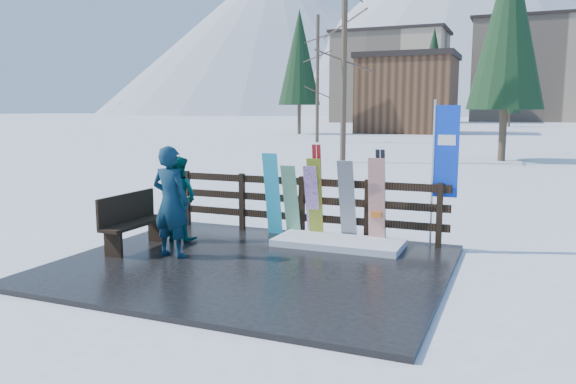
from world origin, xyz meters
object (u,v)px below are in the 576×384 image
at_px(bench, 132,220).
at_px(person_front, 171,202).
at_px(snowboard_1, 291,201).
at_px(snowboard_4, 347,201).
at_px(rental_flag, 443,157).
at_px(snowboard_2, 315,199).
at_px(snowboard_3, 312,202).
at_px(person_back, 178,198).
at_px(snowboard_0, 272,194).
at_px(snowboard_5, 377,201).

height_order(bench, person_front, person_front).
height_order(bench, snowboard_1, snowboard_1).
relative_size(snowboard_1, person_front, 0.78).
bearing_deg(snowboard_1, person_front, -120.77).
xyz_separation_m(snowboard_4, rental_flag, (1.64, 0.27, 0.84)).
distance_m(snowboard_2, snowboard_3, 0.09).
height_order(snowboard_3, person_back, person_back).
distance_m(snowboard_0, snowboard_4, 1.50).
bearing_deg(snowboard_5, snowboard_1, -180.00).
height_order(bench, snowboard_4, snowboard_4).
distance_m(person_front, person_back, 1.25).
relative_size(snowboard_4, person_back, 0.99).
bearing_deg(bench, person_front, -12.11).
xyz_separation_m(rental_flag, person_back, (-4.61, -1.30, -0.82)).
bearing_deg(snowboard_3, snowboard_2, -0.00).
bearing_deg(snowboard_2, bench, -144.64).
relative_size(snowboard_0, person_back, 1.04).
height_order(rental_flag, person_back, rental_flag).
xyz_separation_m(snowboard_3, snowboard_5, (1.23, 0.00, 0.09)).
distance_m(bench, rental_flag, 5.55).
bearing_deg(snowboard_1, snowboard_4, 0.00).
distance_m(snowboard_2, snowboard_4, 0.62).
bearing_deg(snowboard_3, person_back, -155.67).
relative_size(bench, snowboard_2, 0.97).
relative_size(snowboard_3, person_front, 0.77).
relative_size(snowboard_1, person_back, 0.91).
height_order(bench, rental_flag, rental_flag).
distance_m(snowboard_1, person_front, 2.49).
height_order(snowboard_0, snowboard_1, snowboard_0).
relative_size(snowboard_3, rental_flag, 0.55).
relative_size(snowboard_1, snowboard_4, 0.91).
bearing_deg(person_front, snowboard_3, -125.61).
distance_m(snowboard_0, snowboard_5, 2.05).
bearing_deg(rental_flag, snowboard_2, -173.21).
relative_size(snowboard_2, rental_flag, 0.60).
xyz_separation_m(bench, person_back, (0.37, 0.89, 0.27)).
bearing_deg(snowboard_1, rental_flag, 5.59).
bearing_deg(snowboard_1, snowboard_5, 0.00).
relative_size(snowboard_3, snowboard_4, 0.91).
distance_m(snowboard_5, person_back, 3.66).
height_order(snowboard_3, person_front, person_front).
height_order(bench, snowboard_0, snowboard_0).
relative_size(person_front, person_back, 1.17).
bearing_deg(snowboard_3, person_front, -128.61).
xyz_separation_m(bench, snowboard_5, (3.88, 1.92, 0.27)).
bearing_deg(person_back, person_front, 122.02).
height_order(snowboard_4, person_back, person_back).
distance_m(snowboard_4, person_front, 3.20).
xyz_separation_m(snowboard_0, person_front, (-0.88, -2.13, 0.12)).
distance_m(snowboard_0, snowboard_3, 0.82).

